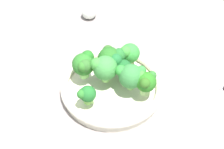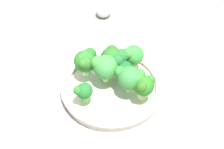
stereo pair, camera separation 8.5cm
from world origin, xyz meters
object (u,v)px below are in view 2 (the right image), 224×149
object	(u,v)px
broccoli_floret_0	(132,55)
broccoli_floret_1	(105,67)
broccoli_floret_7	(130,78)
broccoli_floret_2	(124,70)
broccoli_floret_5	(86,61)
broccoli_floret_6	(114,58)
bowl	(112,86)
garlic_bulb	(103,10)
broccoli_floret_3	(83,91)
broccoli_floret_4	(144,86)

from	to	relation	value
broccoli_floret_0	broccoli_floret_1	world-z (taller)	broccoli_floret_1
broccoli_floret_7	broccoli_floret_0	bearing A→B (deg)	74.90
broccoli_floret_2	broccoli_floret_5	bearing A→B (deg)	159.31
broccoli_floret_6	broccoli_floret_7	bearing A→B (deg)	-69.43
bowl	broccoli_floret_5	world-z (taller)	broccoli_floret_5
broccoli_floret_1	broccoli_floret_7	world-z (taller)	broccoli_floret_1
garlic_bulb	broccoli_floret_3	bearing A→B (deg)	-105.14
broccoli_floret_2	broccoli_floret_0	bearing A→B (deg)	55.25
broccoli_floret_5	garlic_bulb	world-z (taller)	broccoli_floret_5
broccoli_floret_0	broccoli_floret_2	distance (cm)	5.77
broccoli_floret_4	broccoli_floret_7	xyz separation A→B (cm)	(-2.91, 2.98, 0.44)
broccoli_floret_0	garlic_bulb	distance (cm)	30.21
broccoli_floret_1	broccoli_floret_3	world-z (taller)	broccoli_floret_1
broccoli_floret_3	broccoli_floret_5	xyz separation A→B (cm)	(1.66, 8.93, 1.75)
broccoli_floret_0	broccoli_floret_3	xyz separation A→B (cm)	(-14.77, -9.93, -1.10)
broccoli_floret_0	broccoli_floret_5	size ratio (longest dim) A/B	0.94
broccoli_floret_0	broccoli_floret_6	xyz separation A→B (cm)	(-5.39, -0.69, 0.44)
broccoli_floret_2	broccoli_floret_3	distance (cm)	12.63
broccoli_floret_1	broccoli_floret_2	size ratio (longest dim) A/B	1.40
broccoli_floret_1	broccoli_floret_2	bearing A→B (deg)	-7.53
broccoli_floret_4	broccoli_floret_3	bearing A→B (deg)	173.28
broccoli_floret_0	broccoli_floret_3	distance (cm)	17.83
broccoli_floret_2	broccoli_floret_7	size ratio (longest dim) A/B	0.75
bowl	broccoli_floret_5	size ratio (longest dim) A/B	3.79
broccoli_floret_5	broccoli_floret_3	bearing A→B (deg)	-100.55
broccoli_floret_2	broccoli_floret_3	xyz separation A→B (cm)	(-11.49, -5.22, -0.54)
bowl	broccoli_floret_6	xyz separation A→B (cm)	(1.23, 4.65, 6.45)
garlic_bulb	broccoli_floret_1	bearing A→B (deg)	-97.02
broccoli_floret_5	garlic_bulb	xyz separation A→B (cm)	(8.99, 30.45, -6.03)
bowl	broccoli_floret_0	bearing A→B (deg)	38.90
broccoli_floret_2	broccoli_floret_6	bearing A→B (deg)	117.73
broccoli_floret_4	broccoli_floret_1	bearing A→B (deg)	138.86
broccoli_floret_7	garlic_bulb	distance (cm)	38.70
broccoli_floret_7	bowl	bearing A→B (deg)	141.28
broccoli_floret_0	broccoli_floret_1	distance (cm)	9.22
bowl	garlic_bulb	xyz separation A→B (cm)	(2.51, 34.79, 0.63)
broccoli_floret_5	broccoli_floret_7	distance (cm)	13.25
broccoli_floret_0	broccoli_floret_4	world-z (taller)	broccoli_floret_0
broccoli_floret_3	broccoli_floret_5	world-z (taller)	broccoli_floret_5
broccoli_floret_3	garlic_bulb	xyz separation A→B (cm)	(10.66, 39.38, -4.28)
bowl	broccoli_floret_1	world-z (taller)	broccoli_floret_1
broccoli_floret_4	garlic_bulb	distance (cm)	41.81
broccoli_floret_0	broccoli_floret_6	distance (cm)	5.45
broccoli_floret_3	broccoli_floret_7	xyz separation A→B (cm)	(12.40, 1.18, 1.67)
broccoli_floret_3	broccoli_floret_4	distance (cm)	15.47
broccoli_floret_1	broccoli_floret_7	size ratio (longest dim) A/B	1.05
broccoli_floret_0	broccoli_floret_5	xyz separation A→B (cm)	(-13.10, -1.00, 0.65)
broccoli_floret_3	broccoli_floret_7	distance (cm)	12.57
bowl	broccoli_floret_3	distance (cm)	10.56
bowl	broccoli_floret_6	world-z (taller)	broccoli_floret_6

